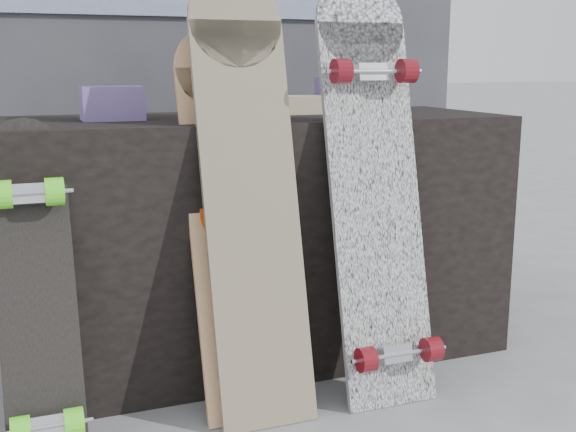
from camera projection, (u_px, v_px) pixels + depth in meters
name	position (u px, v px, depth m)	size (l,w,h in m)	color
ground	(316.00, 416.00, 2.02)	(60.00, 60.00, 0.00)	slate
vendor_table	(258.00, 238.00, 2.39)	(1.60, 0.60, 0.80)	black
booth	(192.00, 30.00, 3.02)	(2.40, 0.22, 2.20)	#37373C
merch_box_purple	(112.00, 103.00, 2.14)	(0.18, 0.12, 0.10)	#623E7F
merch_box_small	(341.00, 95.00, 2.50)	(0.14, 0.14, 0.12)	#623E7F
merch_box_flat	(306.00, 105.00, 2.43)	(0.22, 0.10, 0.06)	#D1B78C
longboard_geisha	(231.00, 208.00, 2.03)	(0.25, 0.35, 1.08)	beige
longboard_celtic	(249.00, 183.00, 1.98)	(0.27, 0.34, 1.22)	tan
longboard_cascadia	(375.00, 180.00, 2.08)	(0.28, 0.37, 1.22)	white
skateboard_dark	(36.00, 287.00, 1.78)	(0.19, 0.35, 0.83)	black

